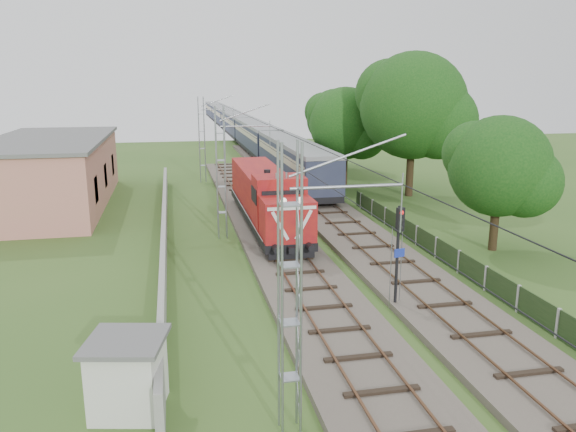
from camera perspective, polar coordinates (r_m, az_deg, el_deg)
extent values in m
plane|color=#365921|center=(24.16, 3.25, -9.41)|extent=(140.00, 140.00, 0.00)
cube|color=#6B6054|center=(30.50, -0.14, -4.13)|extent=(4.20, 70.00, 0.30)
cube|color=black|center=(30.44, -0.14, -3.77)|extent=(2.40, 70.00, 0.10)
cube|color=brown|center=(30.26, -1.72, -3.73)|extent=(0.08, 70.00, 0.05)
cube|color=brown|center=(30.59, 1.42, -3.54)|extent=(0.08, 70.00, 0.05)
cube|color=#6B6054|center=(43.85, 2.84, 1.35)|extent=(4.20, 80.00, 0.30)
cube|color=black|center=(43.81, 2.85, 1.61)|extent=(2.40, 80.00, 0.10)
cube|color=brown|center=(43.59, 1.76, 1.66)|extent=(0.08, 80.00, 0.05)
cube|color=brown|center=(44.01, 3.92, 1.75)|extent=(0.08, 80.00, 0.05)
cylinder|color=gray|center=(14.39, 6.05, 2.99)|extent=(3.00, 0.08, 0.08)
cylinder|color=gray|center=(33.84, -4.39, 9.09)|extent=(3.00, 0.08, 0.08)
cylinder|color=gray|center=(53.70, -7.22, 10.67)|extent=(3.00, 0.08, 0.08)
cylinder|color=black|center=(34.19, -1.84, 6.98)|extent=(0.03, 70.00, 0.03)
cylinder|color=black|center=(34.07, -1.86, 9.15)|extent=(0.03, 70.00, 0.03)
cube|color=#9E9E99|center=(34.57, -12.46, -1.28)|extent=(0.25, 40.00, 1.50)
cube|color=tan|center=(46.89, -22.93, 4.01)|extent=(8.00, 20.00, 5.00)
cube|color=#606060|center=(46.57, -23.22, 7.16)|extent=(8.40, 20.40, 0.25)
cube|color=black|center=(40.45, -18.96, 2.55)|extent=(0.10, 1.60, 1.80)
cube|color=black|center=(46.32, -18.10, 3.93)|extent=(0.10, 1.60, 1.80)
cube|color=black|center=(52.23, -17.42, 5.01)|extent=(0.10, 1.60, 1.80)
cube|color=black|center=(29.46, 16.97, -4.47)|extent=(0.05, 32.00, 1.15)
cube|color=#9E9E99|center=(42.74, 7.42, 1.55)|extent=(0.12, 0.12, 1.20)
cube|color=black|center=(36.60, -2.24, 0.21)|extent=(2.82, 15.98, 0.47)
cube|color=black|center=(31.75, -0.68, -2.40)|extent=(2.07, 3.38, 0.47)
cube|color=black|center=(41.65, -3.42, 1.44)|extent=(2.07, 3.38, 0.47)
cube|color=black|center=(29.22, 0.35, -4.02)|extent=(2.44, 0.24, 0.33)
cube|color=#AF1E13|center=(29.78, -0.08, -0.30)|extent=(2.73, 2.35, 2.16)
sphere|color=white|center=(28.35, -0.46, 1.52)|extent=(0.34, 0.34, 0.34)
sphere|color=white|center=(28.52, 1.21, 1.60)|extent=(0.34, 0.34, 0.34)
cube|color=silver|center=(28.54, -0.80, -1.01)|extent=(0.94, 0.06, 1.57)
cube|color=silver|center=(28.79, 1.59, -0.89)|extent=(0.94, 0.06, 1.57)
cube|color=silver|center=(28.45, 0.40, 0.79)|extent=(2.54, 0.06, 0.17)
cube|color=#AF1E13|center=(31.89, -0.92, 1.41)|extent=(2.82, 2.26, 3.01)
cube|color=black|center=(30.69, -0.52, 1.83)|extent=(2.35, 0.06, 0.85)
cube|color=#AF1E13|center=(38.53, -2.83, 3.09)|extent=(2.63, 11.38, 2.44)
cylinder|color=black|center=(35.51, -2.13, 4.43)|extent=(0.41, 0.41, 0.38)
cylinder|color=gray|center=(30.80, -1.19, 4.09)|extent=(0.11, 0.11, 0.33)
cylinder|color=gray|center=(30.91, -0.16, 4.13)|extent=(0.11, 0.11, 0.33)
cube|color=black|center=(51.43, 0.59, 4.03)|extent=(2.87, 21.81, 0.50)
cube|color=#2C3449|center=(51.19, 0.59, 5.78)|extent=(2.97, 21.81, 2.68)
cube|color=#B8AF8F|center=(51.13, 0.59, 6.33)|extent=(3.01, 20.94, 0.74)
cube|color=gray|center=(51.01, 0.60, 7.44)|extent=(3.02, 21.81, 0.35)
cube|color=black|center=(73.65, -3.23, 6.91)|extent=(2.87, 21.81, 0.50)
cube|color=#2C3449|center=(73.48, -3.24, 8.14)|extent=(2.97, 21.81, 2.68)
cube|color=#B8AF8F|center=(73.44, -3.25, 8.52)|extent=(3.01, 20.94, 0.74)
cube|color=gray|center=(73.36, -3.26, 9.29)|extent=(3.02, 21.81, 0.35)
cube|color=black|center=(96.14, -5.29, 8.43)|extent=(2.87, 21.81, 0.50)
cube|color=#2C3449|center=(96.01, -5.31, 9.38)|extent=(2.97, 21.81, 2.68)
cube|color=#B8AF8F|center=(95.98, -5.31, 9.67)|extent=(3.01, 20.94, 0.74)
cube|color=gray|center=(95.92, -5.33, 10.26)|extent=(3.02, 21.81, 0.35)
cube|color=black|center=(118.75, -6.57, 9.37)|extent=(2.87, 21.81, 0.50)
cube|color=#2C3449|center=(118.65, -6.59, 10.14)|extent=(2.97, 21.81, 2.68)
cube|color=#B8AF8F|center=(118.62, -6.60, 10.38)|extent=(3.01, 20.94, 0.74)
cube|color=gray|center=(118.57, -6.61, 10.85)|extent=(3.02, 21.81, 0.35)
cube|color=black|center=(141.42, -7.45, 10.01)|extent=(2.87, 21.81, 0.50)
cube|color=#2C3449|center=(141.33, -7.47, 10.65)|extent=(2.97, 21.81, 2.68)
cube|color=#B8AF8F|center=(141.31, -7.47, 10.85)|extent=(3.01, 20.94, 0.74)
cube|color=gray|center=(141.27, -7.48, 11.25)|extent=(3.02, 21.81, 0.35)
cylinder|color=black|center=(23.80, 11.02, -4.25)|extent=(0.13, 0.13, 4.48)
cube|color=black|center=(23.22, 11.34, -0.35)|extent=(0.35, 0.26, 0.99)
sphere|color=red|center=(23.06, 11.48, 0.34)|extent=(0.16, 0.16, 0.16)
sphere|color=black|center=(23.13, 11.44, -0.41)|extent=(0.16, 0.16, 0.16)
sphere|color=black|center=(23.20, 11.40, -1.16)|extent=(0.16, 0.16, 0.16)
cube|color=#1A2D9F|center=(23.64, 11.25, -3.70)|extent=(0.49, 0.16, 0.36)
cube|color=silver|center=(17.57, -15.94, -15.48)|extent=(2.26, 2.26, 2.09)
cube|color=#606060|center=(17.05, -16.20, -12.12)|extent=(2.59, 2.59, 0.14)
cylinder|color=#3B2C18|center=(33.81, 20.25, -0.46)|extent=(0.48, 0.48, 3.43)
sphere|color=#103D11|center=(33.24, 20.69, 4.76)|extent=(5.61, 5.61, 5.61)
sphere|color=#103D11|center=(33.28, 22.98, 3.20)|extent=(3.92, 3.92, 3.92)
sphere|color=#103D11|center=(33.48, 18.46, 6.07)|extent=(3.64, 3.64, 3.64)
cylinder|color=#3B2C18|center=(47.89, 12.31, 5.13)|extent=(0.62, 0.62, 5.29)
sphere|color=#103D11|center=(47.45, 12.61, 10.88)|extent=(8.66, 8.66, 8.66)
sphere|color=#103D11|center=(47.09, 15.13, 9.26)|extent=(6.06, 6.06, 6.06)
sphere|color=#103D11|center=(48.22, 10.24, 12.17)|extent=(5.63, 5.63, 5.63)
cylinder|color=#3B2C18|center=(52.49, 5.73, 5.38)|extent=(0.63, 0.63, 4.01)
sphere|color=#103D11|center=(52.10, 5.83, 9.35)|extent=(6.56, 6.56, 6.56)
sphere|color=#103D11|center=(51.65, 7.54, 8.25)|extent=(4.59, 4.59, 4.59)
sphere|color=#103D11|center=(52.82, 4.26, 10.23)|extent=(4.26, 4.26, 4.26)
cylinder|color=#3B2C18|center=(61.89, 4.83, 6.58)|extent=(0.61, 0.61, 3.88)
sphere|color=#103D11|center=(61.57, 4.89, 9.84)|extent=(6.34, 6.34, 6.34)
sphere|color=#103D11|center=(61.10, 6.29, 8.95)|extent=(4.44, 4.44, 4.44)
sphere|color=#103D11|center=(62.29, 3.62, 10.55)|extent=(4.12, 4.12, 4.12)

